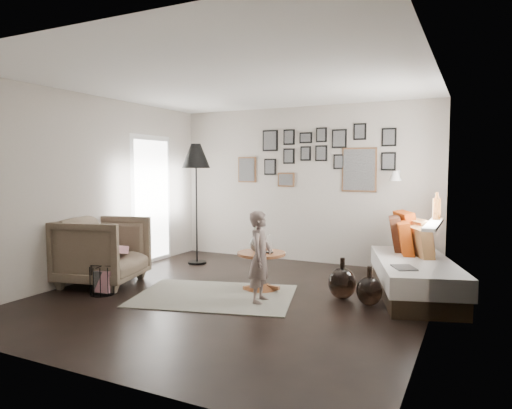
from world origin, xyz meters
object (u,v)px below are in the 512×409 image
at_px(child, 260,257).
at_px(daybed, 416,270).
at_px(demijohn_large, 342,283).
at_px(floor_lamp, 196,161).
at_px(demijohn_small, 369,291).
at_px(armchair, 103,251).
at_px(pedestal_table, 261,272).
at_px(vase, 256,241).
at_px(magazine_basket, 102,280).

bearing_deg(child, daybed, -60.81).
bearing_deg(daybed, child, -161.07).
height_order(demijohn_large, child, child).
bearing_deg(demijohn_large, floor_lamp, 160.41).
height_order(daybed, demijohn_small, daybed).
xyz_separation_m(armchair, demijohn_large, (3.11, 0.73, -0.26)).
relative_size(pedestal_table, armchair, 0.62).
distance_m(vase, demijohn_large, 1.22).
xyz_separation_m(pedestal_table, daybed, (1.82, 0.66, 0.08)).
xyz_separation_m(magazine_basket, demijohn_large, (2.75, 1.12, 0.02)).
bearing_deg(pedestal_table, floor_lamp, 148.63).
bearing_deg(magazine_basket, demijohn_large, 22.08).
distance_m(magazine_basket, demijohn_large, 2.97).
xyz_separation_m(armchair, child, (2.28, 0.18, 0.08)).
relative_size(armchair, demijohn_small, 2.21).
bearing_deg(daybed, magazine_basket, -171.13).
distance_m(floor_lamp, demijohn_small, 3.60).
bearing_deg(pedestal_table, armchair, -161.47).
xyz_separation_m(floor_lamp, child, (1.89, -1.52, -1.16)).
distance_m(pedestal_table, demijohn_large, 1.06).
height_order(vase, demijohn_large, vase).
bearing_deg(demijohn_small, floor_lamp, 160.48).
bearing_deg(demijohn_large, armchair, -166.72).
height_order(magazine_basket, demijohn_small, demijohn_small).
relative_size(vase, demijohn_large, 0.89).
height_order(pedestal_table, demijohn_small, pedestal_table).
bearing_deg(magazine_basket, floor_lamp, 89.17).
distance_m(demijohn_large, demijohn_small, 0.37).
bearing_deg(demijohn_large, demijohn_small, -18.92).
xyz_separation_m(vase, demijohn_small, (1.49, -0.09, -0.46)).
distance_m(pedestal_table, vase, 0.41).
bearing_deg(armchair, pedestal_table, -85.65).
bearing_deg(armchair, magazine_basket, -151.22).
bearing_deg(child, armchair, 87.40).
distance_m(pedestal_table, daybed, 1.94).
xyz_separation_m(vase, daybed, (1.90, 0.64, -0.32)).
xyz_separation_m(pedestal_table, armchair, (-2.05, -0.69, 0.23)).
bearing_deg(demijohn_large, child, -146.21).
height_order(vase, daybed, daybed).
distance_m(armchair, floor_lamp, 2.14).
height_order(floor_lamp, child, floor_lamp).
bearing_deg(magazine_basket, armchair, 132.97).
distance_m(armchair, magazine_basket, 0.59).
bearing_deg(demijohn_small, pedestal_table, 176.99).
height_order(vase, floor_lamp, floor_lamp).
height_order(daybed, floor_lamp, floor_lamp).
height_order(floor_lamp, magazine_basket, floor_lamp).
height_order(magazine_basket, demijohn_large, demijohn_large).
height_order(armchair, demijohn_small, armchair).
bearing_deg(vase, demijohn_small, -3.61).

